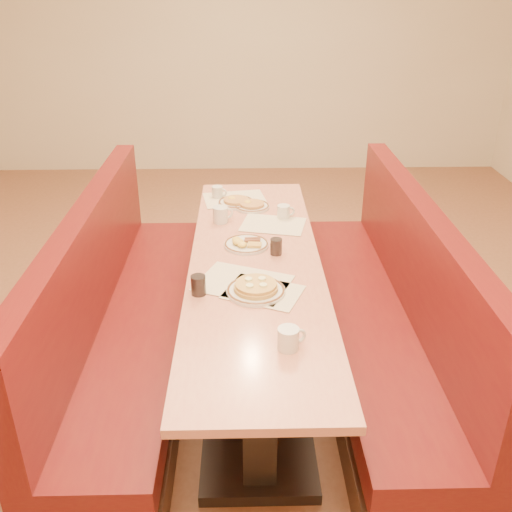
{
  "coord_description": "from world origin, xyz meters",
  "views": [
    {
      "loc": [
        -0.06,
        -2.72,
        2.13
      ],
      "look_at": [
        0.0,
        -0.13,
        0.85
      ],
      "focal_mm": 40.0,
      "sensor_mm": 36.0,
      "label": 1
    }
  ],
  "objects_px": {
    "eggs_plate": "(246,244)",
    "coffee_mug_c": "(284,212)",
    "soda_tumbler_mid": "(276,247)",
    "coffee_mug_b": "(221,214)",
    "soda_tumbler_near": "(198,285)",
    "diner_table": "(255,321)",
    "coffee_mug_a": "(289,338)",
    "booth_left": "(125,325)",
    "coffee_mug_d": "(218,192)",
    "booth_right": "(384,321)",
    "pancake_plate": "(256,289)"
  },
  "relations": [
    {
      "from": "eggs_plate",
      "to": "coffee_mug_c",
      "type": "bearing_deg",
      "value": 59.19
    },
    {
      "from": "coffee_mug_c",
      "to": "soda_tumbler_mid",
      "type": "height_order",
      "value": "soda_tumbler_mid"
    },
    {
      "from": "eggs_plate",
      "to": "coffee_mug_b",
      "type": "xyz_separation_m",
      "value": [
        -0.15,
        0.35,
        0.04
      ]
    },
    {
      "from": "soda_tumbler_near",
      "to": "soda_tumbler_mid",
      "type": "xyz_separation_m",
      "value": [
        0.4,
        0.43,
        -0.0
      ]
    },
    {
      "from": "diner_table",
      "to": "soda_tumbler_near",
      "type": "relative_size",
      "value": 25.42
    },
    {
      "from": "coffee_mug_a",
      "to": "soda_tumbler_mid",
      "type": "bearing_deg",
      "value": 68.57
    },
    {
      "from": "coffee_mug_b",
      "to": "eggs_plate",
      "type": "bearing_deg",
      "value": -90.52
    },
    {
      "from": "booth_left",
      "to": "soda_tumbler_near",
      "type": "distance_m",
      "value": 0.71
    },
    {
      "from": "coffee_mug_a",
      "to": "soda_tumbler_mid",
      "type": "height_order",
      "value": "coffee_mug_a"
    },
    {
      "from": "booth_left",
      "to": "soda_tumbler_near",
      "type": "relative_size",
      "value": 25.42
    },
    {
      "from": "eggs_plate",
      "to": "coffee_mug_b",
      "type": "relative_size",
      "value": 1.98
    },
    {
      "from": "booth_left",
      "to": "coffee_mug_d",
      "type": "relative_size",
      "value": 23.78
    },
    {
      "from": "diner_table",
      "to": "coffee_mug_c",
      "type": "xyz_separation_m",
      "value": [
        0.19,
        0.6,
        0.42
      ]
    },
    {
      "from": "diner_table",
      "to": "coffee_mug_b",
      "type": "xyz_separation_m",
      "value": [
        -0.2,
        0.55,
        0.43
      ]
    },
    {
      "from": "coffee_mug_a",
      "to": "coffee_mug_b",
      "type": "xyz_separation_m",
      "value": [
        -0.32,
        1.34,
        0.0
      ]
    },
    {
      "from": "soda_tumbler_near",
      "to": "soda_tumbler_mid",
      "type": "relative_size",
      "value": 1.09
    },
    {
      "from": "eggs_plate",
      "to": "soda_tumbler_near",
      "type": "height_order",
      "value": "soda_tumbler_near"
    },
    {
      "from": "diner_table",
      "to": "coffee_mug_d",
      "type": "distance_m",
      "value": 1.09
    },
    {
      "from": "soda_tumbler_mid",
      "to": "coffee_mug_a",
      "type": "bearing_deg",
      "value": -89.74
    },
    {
      "from": "coffee_mug_b",
      "to": "coffee_mug_c",
      "type": "distance_m",
      "value": 0.4
    },
    {
      "from": "booth_left",
      "to": "diner_table",
      "type": "bearing_deg",
      "value": 0.0
    },
    {
      "from": "booth_left",
      "to": "coffee_mug_a",
      "type": "relative_size",
      "value": 20.26
    },
    {
      "from": "soda_tumbler_near",
      "to": "coffee_mug_d",
      "type": "bearing_deg",
      "value": 88.07
    },
    {
      "from": "booth_right",
      "to": "coffee_mug_a",
      "type": "height_order",
      "value": "booth_right"
    },
    {
      "from": "coffee_mug_b",
      "to": "booth_left",
      "type": "bearing_deg",
      "value": -157.72
    },
    {
      "from": "eggs_plate",
      "to": "soda_tumbler_near",
      "type": "distance_m",
      "value": 0.58
    },
    {
      "from": "coffee_mug_b",
      "to": "soda_tumbler_mid",
      "type": "bearing_deg",
      "value": -78.93
    },
    {
      "from": "diner_table",
      "to": "coffee_mug_a",
      "type": "xyz_separation_m",
      "value": [
        0.12,
        -0.79,
        0.43
      ]
    },
    {
      "from": "eggs_plate",
      "to": "coffee_mug_a",
      "type": "bearing_deg",
      "value": -80.24
    },
    {
      "from": "coffee_mug_a",
      "to": "soda_tumbler_near",
      "type": "relative_size",
      "value": 1.25
    },
    {
      "from": "coffee_mug_d",
      "to": "booth_right",
      "type": "bearing_deg",
      "value": -29.97
    },
    {
      "from": "booth_right",
      "to": "coffee_mug_d",
      "type": "bearing_deg",
      "value": 134.61
    },
    {
      "from": "pancake_plate",
      "to": "coffee_mug_d",
      "type": "bearing_deg",
      "value": 99.95
    },
    {
      "from": "coffee_mug_d",
      "to": "pancake_plate",
      "type": "bearing_deg",
      "value": -64.64
    },
    {
      "from": "coffee_mug_d",
      "to": "soda_tumbler_mid",
      "type": "xyz_separation_m",
      "value": [
        0.35,
        -0.89,
        0.0
      ]
    },
    {
      "from": "booth_left",
      "to": "pancake_plate",
      "type": "height_order",
      "value": "booth_left"
    },
    {
      "from": "pancake_plate",
      "to": "soda_tumbler_mid",
      "type": "relative_size",
      "value": 3.15
    },
    {
      "from": "coffee_mug_a",
      "to": "coffee_mug_d",
      "type": "bearing_deg",
      "value": 79.65
    },
    {
      "from": "pancake_plate",
      "to": "coffee_mug_c",
      "type": "bearing_deg",
      "value": 78.02
    },
    {
      "from": "pancake_plate",
      "to": "coffee_mug_d",
      "type": "xyz_separation_m",
      "value": [
        -0.23,
        1.31,
        0.02
      ]
    },
    {
      "from": "coffee_mug_a",
      "to": "coffee_mug_d",
      "type": "distance_m",
      "value": 1.81
    },
    {
      "from": "pancake_plate",
      "to": "eggs_plate",
      "type": "distance_m",
      "value": 0.53
    },
    {
      "from": "coffee_mug_d",
      "to": "soda_tumbler_near",
      "type": "relative_size",
      "value": 1.07
    },
    {
      "from": "pancake_plate",
      "to": "soda_tumbler_mid",
      "type": "distance_m",
      "value": 0.44
    },
    {
      "from": "coffee_mug_b",
      "to": "coffee_mug_c",
      "type": "xyz_separation_m",
      "value": [
        0.39,
        0.06,
        -0.01
      ]
    },
    {
      "from": "pancake_plate",
      "to": "booth_right",
      "type": "bearing_deg",
      "value": 24.22
    },
    {
      "from": "soda_tumbler_near",
      "to": "soda_tumbler_mid",
      "type": "height_order",
      "value": "soda_tumbler_near"
    },
    {
      "from": "eggs_plate",
      "to": "booth_left",
      "type": "bearing_deg",
      "value": -164.01
    },
    {
      "from": "coffee_mug_b",
      "to": "booth_right",
      "type": "bearing_deg",
      "value": -54.02
    },
    {
      "from": "coffee_mug_a",
      "to": "coffee_mug_b",
      "type": "bearing_deg",
      "value": 81.75
    }
  ]
}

